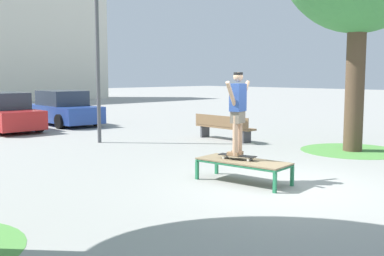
% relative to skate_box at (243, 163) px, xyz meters
% --- Properties ---
extents(ground_plane, '(120.00, 120.00, 0.00)m').
position_rel_skate_box_xyz_m(ground_plane, '(0.33, -0.79, -0.41)').
color(ground_plane, '#999993').
extents(skate_box, '(0.99, 1.98, 0.46)m').
position_rel_skate_box_xyz_m(skate_box, '(0.00, 0.00, 0.00)').
color(skate_box, '#237A4C').
rests_on(skate_box, ground).
extents(skateboard, '(0.39, 0.82, 0.09)m').
position_rel_skate_box_xyz_m(skateboard, '(-0.02, 0.14, 0.12)').
color(skateboard, black).
rests_on(skateboard, skate_box).
extents(skater, '(0.99, 0.36, 1.69)m').
position_rel_skate_box_xyz_m(skater, '(-0.02, 0.15, 1.12)').
color(skater, tan).
rests_on(skater, skateboard).
extents(grass_patch_near_right, '(2.95, 2.95, 0.01)m').
position_rel_skate_box_xyz_m(grass_patch_near_right, '(5.38, 0.37, -0.41)').
color(grass_patch_near_right, '#519342').
rests_on(grass_patch_near_right, ground).
extents(car_red, '(2.00, 4.24, 1.50)m').
position_rel_skate_box_xyz_m(car_red, '(0.12, 12.30, 0.28)').
color(car_red, red).
rests_on(car_red, ground).
extents(car_blue, '(2.05, 4.26, 1.50)m').
position_rel_skate_box_xyz_m(car_blue, '(2.93, 12.65, 0.28)').
color(car_blue, '#28479E').
rests_on(car_blue, ground).
extents(park_bench, '(0.50, 2.41, 0.83)m').
position_rel_skate_box_xyz_m(park_bench, '(4.39, 4.49, 0.03)').
color(park_bench, brown).
rests_on(park_bench, ground).
extents(light_post, '(0.36, 0.36, 5.83)m').
position_rel_skate_box_xyz_m(light_post, '(1.04, 6.90, 3.41)').
color(light_post, '#4C4C51').
rests_on(light_post, ground).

